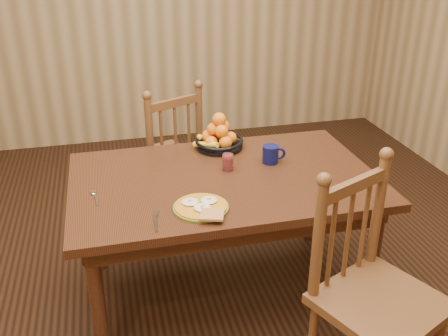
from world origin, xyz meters
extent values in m
cube|color=black|center=(0.00, 0.00, 0.00)|extent=(4.50, 5.00, 0.01)
cube|color=black|center=(0.00, 0.00, 0.73)|extent=(1.60, 1.00, 0.04)
cube|color=black|center=(0.00, 0.42, 0.65)|extent=(1.40, 0.04, 0.10)
cube|color=black|center=(0.00, -0.42, 0.65)|extent=(1.40, 0.04, 0.10)
cube|color=black|center=(0.72, 0.00, 0.65)|extent=(0.04, 0.84, 0.10)
cube|color=black|center=(-0.72, 0.00, 0.65)|extent=(0.04, 0.84, 0.10)
cylinder|color=black|center=(-0.70, -0.40, 0.35)|extent=(0.07, 0.07, 0.70)
cylinder|color=black|center=(0.70, -0.40, 0.35)|extent=(0.07, 0.07, 0.70)
cylinder|color=black|center=(-0.70, 0.40, 0.35)|extent=(0.07, 0.07, 0.70)
cylinder|color=black|center=(0.70, 0.40, 0.35)|extent=(0.07, 0.07, 0.70)
cube|color=#553519|center=(-0.23, 0.89, 0.48)|extent=(0.61, 0.60, 0.04)
cylinder|color=#553519|center=(-0.14, 1.13, 0.23)|extent=(0.04, 0.04, 0.46)
cylinder|color=#553519|center=(-0.48, 0.97, 0.23)|extent=(0.04, 0.04, 0.46)
cylinder|color=#553519|center=(0.01, 0.80, 0.23)|extent=(0.04, 0.04, 0.46)
cylinder|color=#553519|center=(-0.33, 0.64, 0.23)|extent=(0.04, 0.04, 0.46)
cylinder|color=#553519|center=(0.02, 0.78, 0.75)|extent=(0.05, 0.05, 0.55)
cylinder|color=#553519|center=(-0.32, 0.62, 0.75)|extent=(0.05, 0.05, 0.55)
cylinder|color=#553519|center=(-0.15, 0.70, 0.70)|extent=(0.02, 0.02, 0.42)
cube|color=#553519|center=(-0.15, 0.70, 0.94)|extent=(0.36, 0.19, 0.05)
cube|color=#553519|center=(0.48, -0.84, 0.49)|extent=(0.63, 0.62, 0.04)
cylinder|color=#553519|center=(0.59, -0.58, 0.24)|extent=(0.04, 0.04, 0.47)
cylinder|color=#553519|center=(0.22, -0.72, 0.78)|extent=(0.05, 0.05, 0.57)
cylinder|color=#553519|center=(0.58, -0.56, 0.78)|extent=(0.05, 0.05, 0.57)
cylinder|color=#553519|center=(0.40, -0.64, 0.72)|extent=(0.02, 0.02, 0.44)
cube|color=#553519|center=(0.40, -0.64, 0.98)|extent=(0.37, 0.19, 0.05)
cylinder|color=#59601E|center=(-0.19, -0.30, 0.76)|extent=(0.26, 0.26, 0.01)
cylinder|color=#B97317|center=(-0.19, -0.30, 0.76)|extent=(0.24, 0.24, 0.01)
ellipsoid|color=silver|center=(-0.23, -0.26, 0.77)|extent=(0.08, 0.08, 0.01)
cube|color=#F2E08C|center=(-0.23, -0.26, 0.79)|extent=(0.02, 0.02, 0.01)
ellipsoid|color=silver|center=(-0.14, -0.27, 0.77)|extent=(0.08, 0.08, 0.01)
cube|color=#F2E08C|center=(-0.14, -0.27, 0.79)|extent=(0.02, 0.02, 0.01)
ellipsoid|color=silver|center=(-0.19, -0.33, 0.77)|extent=(0.08, 0.08, 0.01)
cube|color=#F2E08C|center=(-0.19, -0.33, 0.79)|extent=(0.02, 0.02, 0.01)
cube|color=brown|center=(-0.16, -0.40, 0.78)|extent=(0.13, 0.13, 0.01)
cube|color=silver|center=(-0.41, -0.38, 0.75)|extent=(0.02, 0.15, 0.00)
cube|color=silver|center=(-0.39, -0.29, 0.75)|extent=(0.03, 0.05, 0.00)
cube|color=silver|center=(-0.66, -0.10, 0.75)|extent=(0.02, 0.12, 0.00)
ellipsoid|color=silver|center=(-0.68, -0.02, 0.76)|extent=(0.03, 0.04, 0.01)
cylinder|color=#0A0D39|center=(0.29, 0.11, 0.80)|extent=(0.09, 0.09, 0.10)
torus|color=#0A0D39|center=(0.35, 0.11, 0.80)|extent=(0.07, 0.03, 0.07)
cylinder|color=black|center=(0.29, 0.11, 0.85)|extent=(0.08, 0.08, 0.00)
cylinder|color=silver|center=(0.04, 0.08, 0.80)|extent=(0.06, 0.06, 0.09)
cylinder|color=maroon|center=(0.04, 0.08, 0.79)|extent=(0.05, 0.05, 0.07)
cylinder|color=black|center=(0.06, 0.38, 0.76)|extent=(0.28, 0.28, 0.02)
torus|color=black|center=(0.06, 0.38, 0.80)|extent=(0.29, 0.29, 0.02)
cylinder|color=black|center=(0.06, 0.38, 0.75)|extent=(0.10, 0.10, 0.01)
sphere|color=orange|center=(0.13, 0.38, 0.81)|extent=(0.07, 0.07, 0.07)
sphere|color=orange|center=(0.09, 0.45, 0.81)|extent=(0.08, 0.08, 0.08)
sphere|color=orange|center=(0.01, 0.42, 0.81)|extent=(0.08, 0.08, 0.08)
sphere|color=orange|center=(0.01, 0.34, 0.81)|extent=(0.07, 0.07, 0.07)
sphere|color=orange|center=(0.09, 0.31, 0.81)|extent=(0.08, 0.08, 0.08)
sphere|color=orange|center=(0.09, 0.41, 0.87)|extent=(0.08, 0.08, 0.08)
sphere|color=orange|center=(0.03, 0.39, 0.87)|extent=(0.07, 0.07, 0.07)
sphere|color=orange|center=(0.07, 0.34, 0.87)|extent=(0.08, 0.08, 0.08)
sphere|color=orange|center=(0.06, 0.38, 0.93)|extent=(0.08, 0.08, 0.08)
cylinder|color=yellow|center=(-0.03, 0.34, 0.80)|extent=(0.10, 0.17, 0.07)
camera|label=1|loc=(-0.56, -2.29, 1.94)|focal=40.00mm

